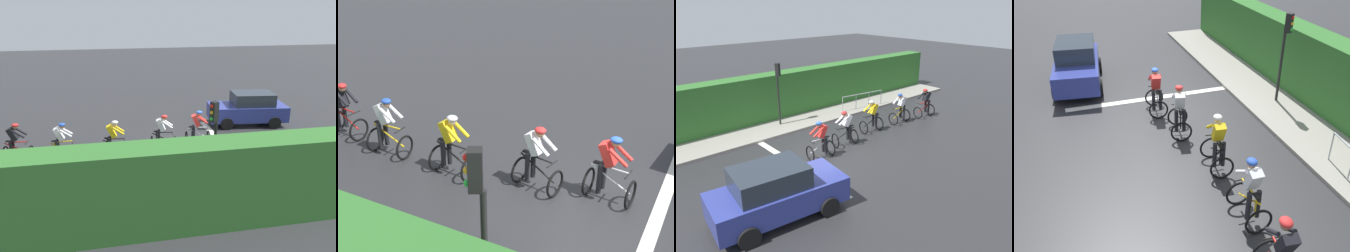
% 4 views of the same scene
% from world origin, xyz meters
% --- Properties ---
extents(ground_plane, '(80.00, 80.00, 0.00)m').
position_xyz_m(ground_plane, '(0.00, 0.00, 0.00)').
color(ground_plane, '#28282B').
extents(sidewalk_kerb, '(2.80, 22.92, 0.12)m').
position_xyz_m(sidewalk_kerb, '(-4.17, 2.00, 0.06)').
color(sidewalk_kerb, gray).
rests_on(sidewalk_kerb, ground).
extents(stone_wall_low, '(0.44, 22.92, 0.59)m').
position_xyz_m(stone_wall_low, '(-5.07, 2.00, 0.30)').
color(stone_wall_low, tan).
rests_on(stone_wall_low, ground).
extents(hedge_wall, '(1.10, 22.92, 2.57)m').
position_xyz_m(hedge_wall, '(-5.37, 2.00, 1.28)').
color(hedge_wall, '#2D6628').
rests_on(hedge_wall, ground).
extents(road_marking_stop_line, '(7.00, 0.30, 0.01)m').
position_xyz_m(road_marking_stop_line, '(0.00, -1.45, 0.00)').
color(road_marking_stop_line, silver).
rests_on(road_marking_stop_line, ground).
extents(cyclist_lead, '(0.80, 1.15, 1.66)m').
position_xyz_m(cyclist_lead, '(0.08, 7.46, 0.80)').
color(cyclist_lead, black).
rests_on(cyclist_lead, ground).
extents(cyclist_second, '(0.69, 1.08, 1.66)m').
position_xyz_m(cyclist_second, '(-0.22, 5.64, 0.80)').
color(cyclist_second, black).
rests_on(cyclist_second, ground).
extents(cyclist_mid, '(0.79, 1.14, 1.66)m').
position_xyz_m(cyclist_mid, '(-0.31, 3.54, 0.80)').
color(cyclist_mid, black).
rests_on(cyclist_mid, ground).
extents(cyclist_fourth, '(0.88, 1.19, 1.66)m').
position_xyz_m(cyclist_fourth, '(0.08, 1.41, 0.80)').
color(cyclist_fourth, black).
rests_on(cyclist_fourth, ground).
extents(cyclist_trailing, '(0.79, 1.15, 1.66)m').
position_xyz_m(cyclist_trailing, '(0.39, -0.25, 0.80)').
color(cyclist_trailing, black).
rests_on(cyclist_trailing, ground).
extents(car_navy, '(2.25, 4.27, 1.76)m').
position_xyz_m(car_navy, '(2.76, -3.77, 0.87)').
color(car_navy, navy).
rests_on(car_navy, ground).
extents(traffic_light_near_crossing, '(0.27, 0.29, 3.34)m').
position_xyz_m(traffic_light_near_crossing, '(-4.08, 0.48, 2.22)').
color(traffic_light_near_crossing, black).
rests_on(traffic_light_near_crossing, ground).
extents(pedestrian_railing_kerbside, '(0.44, 2.94, 1.03)m').
position_xyz_m(pedestrian_railing_kerbside, '(-3.27, 5.75, 0.77)').
color(pedestrian_railing_kerbside, '#999EA3').
rests_on(pedestrian_railing_kerbside, ground).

